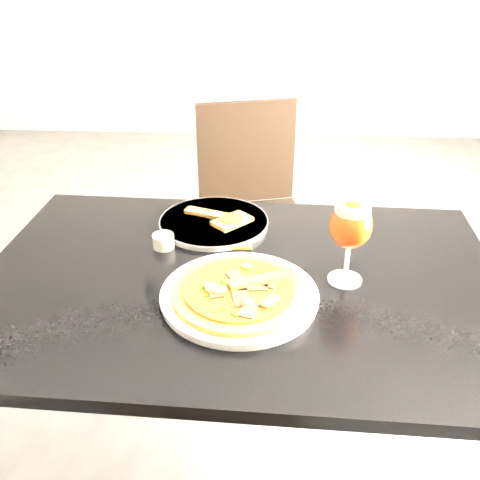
# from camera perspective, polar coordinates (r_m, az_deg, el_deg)

# --- Properties ---
(ground) EXTENTS (6.00, 6.00, 0.00)m
(ground) POSITION_cam_1_polar(r_m,az_deg,el_deg) (1.98, -8.69, -16.95)
(ground) COLOR #4D4D50
(ground) RESTS_ON ground
(dining_table) EXTENTS (1.22, 0.84, 0.75)m
(dining_table) POSITION_cam_1_polar(r_m,az_deg,el_deg) (1.28, -0.01, -7.28)
(dining_table) COLOR black
(dining_table) RESTS_ON ground
(chair_far) EXTENTS (0.50, 0.50, 0.89)m
(chair_far) POSITION_cam_1_polar(r_m,az_deg,el_deg) (2.12, 1.34, 3.25)
(chair_far) COLOR black
(chair_far) RESTS_ON ground
(plate_main) EXTENTS (0.42, 0.42, 0.02)m
(plate_main) POSITION_cam_1_polar(r_m,az_deg,el_deg) (1.15, -0.07, -5.98)
(plate_main) COLOR silver
(plate_main) RESTS_ON dining_table
(pizza) EXTENTS (0.29, 0.29, 0.03)m
(pizza) POSITION_cam_1_polar(r_m,az_deg,el_deg) (1.13, -0.04, -5.44)
(pizza) COLOR #A26E27
(pizza) RESTS_ON plate_main
(plate_second) EXTENTS (0.30, 0.30, 0.02)m
(plate_second) POSITION_cam_1_polar(r_m,az_deg,el_deg) (1.45, -2.80, 1.90)
(plate_second) COLOR silver
(plate_second) RESTS_ON dining_table
(crust_scraps) EXTENTS (0.19, 0.14, 0.01)m
(crust_scraps) POSITION_cam_1_polar(r_m,az_deg,el_deg) (1.44, -1.78, 2.34)
(crust_scraps) COLOR #A26E27
(crust_scraps) RESTS_ON plate_second
(loose_crust) EXTENTS (0.10, 0.03, 0.01)m
(loose_crust) POSITION_cam_1_polar(r_m,az_deg,el_deg) (1.34, -0.94, -0.69)
(loose_crust) COLOR #A26E27
(loose_crust) RESTS_ON dining_table
(sauce_cup) EXTENTS (0.05, 0.05, 0.04)m
(sauce_cup) POSITION_cam_1_polar(r_m,az_deg,el_deg) (1.35, -8.17, -0.05)
(sauce_cup) COLOR silver
(sauce_cup) RESTS_ON dining_table
(beer_glass) EXTENTS (0.09, 0.09, 0.19)m
(beer_glass) POSITION_cam_1_polar(r_m,az_deg,el_deg) (1.17, 11.74, 1.48)
(beer_glass) COLOR silver
(beer_glass) RESTS_ON dining_table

